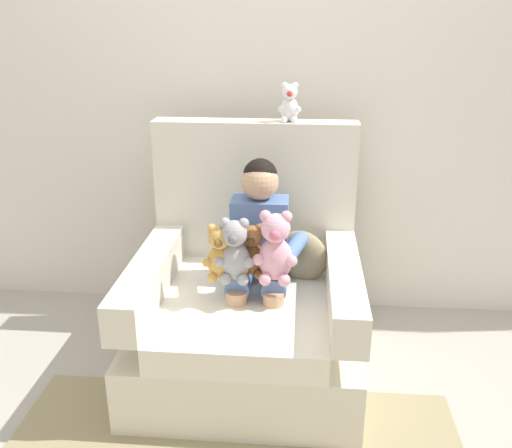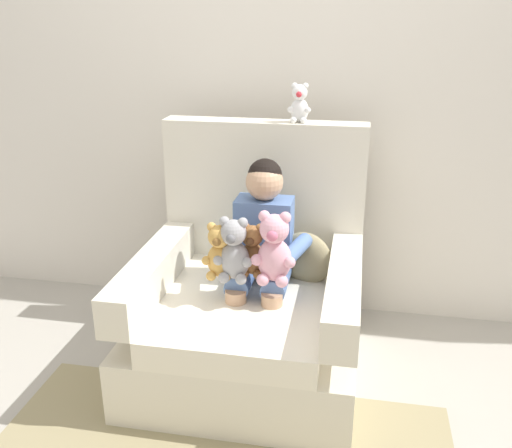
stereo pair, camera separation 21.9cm
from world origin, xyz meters
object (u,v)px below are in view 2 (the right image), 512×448
(plush_brown, at_px, (252,251))
(throw_pillow, at_px, (306,258))
(armchair, at_px, (251,303))
(plush_pink, at_px, (274,250))
(plush_white_on_backrest, at_px, (299,104))
(plush_honey, at_px, (220,253))
(plush_grey, at_px, (234,251))
(seated_child, at_px, (262,242))

(plush_brown, distance_m, throw_pillow, 0.34)
(armchair, bearing_deg, plush_brown, -75.33)
(plush_pink, xyz_separation_m, plush_white_on_backrest, (0.03, 0.52, 0.53))
(plush_honey, distance_m, plush_grey, 0.07)
(plush_honey, bearing_deg, plush_pink, 20.97)
(plush_honey, bearing_deg, plush_white_on_backrest, 82.97)
(plush_grey, height_order, throw_pillow, plush_grey)
(plush_brown, relative_size, plush_white_on_backrest, 1.30)
(plush_pink, relative_size, throw_pillow, 1.22)
(armchair, relative_size, plush_white_on_backrest, 6.02)
(armchair, height_order, throw_pillow, armchair)
(plush_honey, height_order, throw_pillow, plush_honey)
(armchair, relative_size, throw_pillow, 4.29)
(plush_brown, distance_m, plush_pink, 0.12)
(seated_child, relative_size, plush_white_on_backrest, 4.45)
(plush_honey, bearing_deg, throw_pillow, 59.95)
(plush_white_on_backrest, xyz_separation_m, throw_pillow, (0.07, -0.24, -0.68))
(plush_brown, distance_m, plush_grey, 0.09)
(plush_honey, distance_m, plush_pink, 0.24)
(plush_pink, bearing_deg, seated_child, 99.92)
(throw_pillow, bearing_deg, armchair, -152.44)
(seated_child, bearing_deg, plush_pink, -72.59)
(armchair, xyz_separation_m, plush_pink, (0.13, -0.16, 0.35))
(throw_pillow, bearing_deg, seated_child, -152.37)
(seated_child, height_order, throw_pillow, seated_child)
(plush_grey, bearing_deg, plush_honey, 163.46)
(seated_child, relative_size, plush_brown, 3.42)
(seated_child, xyz_separation_m, throw_pillow, (0.19, 0.10, -0.11))
(seated_child, relative_size, plush_honey, 3.27)
(plush_white_on_backrest, bearing_deg, throw_pillow, -87.73)
(seated_child, distance_m, plush_pink, 0.21)
(plush_pink, bearing_deg, plush_grey, 168.61)
(seated_child, height_order, plush_pink, seated_child)
(plush_brown, bearing_deg, plush_white_on_backrest, 63.22)
(seated_child, bearing_deg, plush_brown, -105.32)
(seated_child, bearing_deg, plush_honey, -136.42)
(seated_child, height_order, plush_brown, seated_child)
(plush_brown, xyz_separation_m, plush_grey, (-0.07, -0.06, 0.02))
(plush_grey, relative_size, plush_white_on_backrest, 1.54)
(plush_brown, bearing_deg, plush_honey, -169.06)
(seated_child, relative_size, throw_pillow, 3.17)
(armchair, xyz_separation_m, plush_white_on_backrest, (0.17, 0.36, 0.88))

